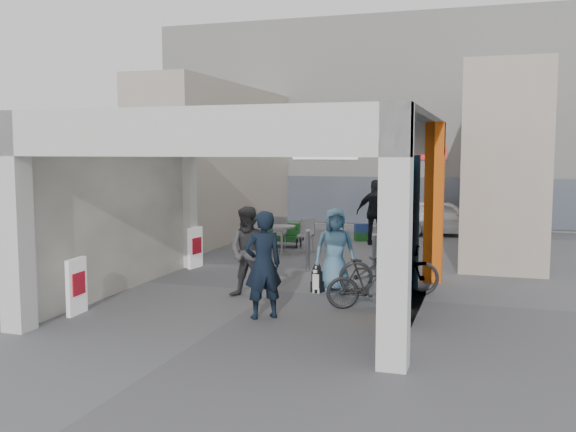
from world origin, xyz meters
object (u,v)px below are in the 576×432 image
(man_with_dog, at_px, (263,265))
(man_crates, at_px, (376,212))
(produce_stand, at_px, (284,237))
(cafe_set, at_px, (281,241))
(bicycle_front, at_px, (389,269))
(man_elderly, at_px, (335,250))
(white_van, at_px, (443,217))
(bicycle_rear, at_px, (369,284))
(border_collie, at_px, (317,281))
(man_back_turned, at_px, (250,253))

(man_with_dog, relative_size, man_crates, 0.93)
(produce_stand, bearing_deg, man_crates, 46.29)
(cafe_set, distance_m, bicycle_front, 5.78)
(man_elderly, distance_m, white_van, 9.81)
(man_elderly, xyz_separation_m, bicycle_front, (1.12, -0.01, -0.33))
(man_elderly, height_order, bicycle_rear, man_elderly)
(bicycle_rear, bearing_deg, produce_stand, 12.07)
(border_collie, distance_m, bicycle_front, 1.47)
(man_with_dog, height_order, man_elderly, man_with_dog)
(man_with_dog, distance_m, bicycle_front, 3.10)
(border_collie, height_order, bicycle_front, bicycle_front)
(man_crates, bearing_deg, man_back_turned, 71.35)
(produce_stand, distance_m, man_with_dog, 8.34)
(produce_stand, distance_m, bicycle_front, 6.82)
(bicycle_rear, relative_size, white_van, 0.43)
(cafe_set, bearing_deg, bicycle_front, -49.74)
(man_with_dog, height_order, bicycle_rear, man_with_dog)
(white_van, bearing_deg, man_crates, 143.60)
(man_with_dog, xyz_separation_m, bicycle_front, (1.79, 2.49, -0.41))
(bicycle_rear, bearing_deg, white_van, -20.08)
(man_back_turned, distance_m, bicycle_front, 2.82)
(man_with_dog, height_order, white_van, man_with_dog)
(cafe_set, height_order, man_with_dog, man_with_dog)
(cafe_set, relative_size, bicycle_rear, 1.04)
(man_back_turned, height_order, man_elderly, man_back_turned)
(produce_stand, distance_m, bicycle_rear, 7.84)
(man_back_turned, relative_size, bicycle_rear, 1.16)
(man_back_turned, xyz_separation_m, man_elderly, (1.44, 1.13, -0.04))
(man_back_turned, height_order, white_van, man_back_turned)
(bicycle_rear, bearing_deg, man_crates, -8.22)
(man_with_dog, distance_m, man_back_turned, 1.58)
(cafe_set, height_order, border_collie, cafe_set)
(man_back_turned, bearing_deg, cafe_set, 101.48)
(bicycle_front, height_order, white_van, white_van)
(man_crates, height_order, bicycle_front, man_crates)
(produce_stand, relative_size, bicycle_rear, 0.71)
(man_crates, relative_size, white_van, 0.56)
(cafe_set, distance_m, man_crates, 3.34)
(produce_stand, relative_size, man_with_dog, 0.58)
(cafe_set, xyz_separation_m, white_van, (4.13, 5.29, 0.27))
(man_elderly, bearing_deg, produce_stand, 94.72)
(border_collie, height_order, man_elderly, man_elderly)
(man_elderly, relative_size, white_van, 0.48)
(cafe_set, bearing_deg, man_back_turned, -78.01)
(border_collie, xyz_separation_m, man_crates, (-0.01, 6.98, 0.77))
(produce_stand, xyz_separation_m, man_with_dog, (2.20, -8.02, 0.65))
(produce_stand, xyz_separation_m, border_collie, (2.57, -5.76, -0.05))
(man_back_turned, bearing_deg, produce_stand, 101.67)
(bicycle_front, bearing_deg, produce_stand, 21.41)
(border_collie, bearing_deg, man_with_dog, -88.88)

